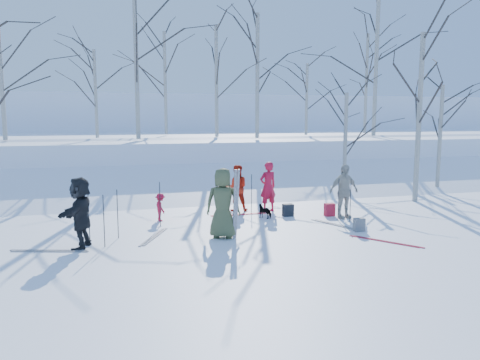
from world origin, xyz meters
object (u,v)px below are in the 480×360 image
object	(u,v)px
skier_olive_center	(223,203)
skier_red_north	(268,187)
skier_redor_behind	(237,188)
skier_red_seated	(160,207)
backpack_red	(330,210)
skier_grey_west	(80,213)
backpack_grey	(359,225)
backpack_dark	(288,210)
dog	(265,211)
skier_cream_east	(344,191)

from	to	relation	value
skier_olive_center	skier_red_north	world-z (taller)	skier_olive_center
skier_olive_center	skier_redor_behind	bearing A→B (deg)	-87.64
skier_redor_behind	skier_red_seated	xyz separation A→B (m)	(-2.74, -0.88, -0.37)
skier_olive_center	backpack_red	distance (m)	4.51
skier_red_seated	skier_grey_west	size ratio (longest dim) A/B	0.49
skier_red_north	backpack_red	world-z (taller)	skier_red_north
skier_red_north	backpack_red	size ratio (longest dim) A/B	4.13
skier_red_seated	backpack_grey	xyz separation A→B (m)	(5.36, -2.90, -0.25)
skier_grey_west	backpack_dark	bearing A→B (deg)	124.63
skier_redor_behind	dog	bearing A→B (deg)	125.15
skier_olive_center	dog	world-z (taller)	skier_olive_center
skier_redor_behind	backpack_red	xyz separation A→B (m)	(2.75, -1.64, -0.60)
dog	backpack_grey	world-z (taller)	dog
dog	backpack_grey	xyz separation A→B (m)	(2.04, -2.40, -0.04)
skier_olive_center	backpack_grey	bearing A→B (deg)	-161.56
skier_redor_behind	skier_grey_west	xyz separation A→B (m)	(-4.98, -3.39, 0.09)
skier_grey_west	dog	bearing A→B (deg)	126.32
skier_cream_east	dog	size ratio (longest dim) A/B	3.30
skier_cream_east	skier_grey_west	world-z (taller)	skier_grey_west
skier_olive_center	skier_grey_west	xyz separation A→B (m)	(-3.66, 0.03, -0.06)
skier_red_north	skier_cream_east	bearing A→B (deg)	127.63
dog	backpack_red	size ratio (longest dim) A/B	1.27
backpack_red	backpack_grey	bearing A→B (deg)	-93.42
skier_redor_behind	skier_red_seated	size ratio (longest dim) A/B	1.83
backpack_red	backpack_dark	xyz separation A→B (m)	(-1.34, 0.35, -0.01)
skier_cream_east	skier_olive_center	bearing A→B (deg)	-167.83
skier_olive_center	skier_red_seated	size ratio (longest dim) A/B	2.17
skier_olive_center	skier_grey_west	bearing A→B (deg)	22.98
skier_red_seated	backpack_dark	xyz separation A→B (m)	(4.15, -0.41, -0.24)
skier_cream_east	backpack_dark	xyz separation A→B (m)	(-1.62, 0.77, -0.68)
skier_red_north	skier_cream_east	distance (m)	2.63
dog	backpack_dark	world-z (taller)	dog
skier_cream_east	skier_grey_west	xyz separation A→B (m)	(-8.02, -1.34, 0.02)
skier_olive_center	skier_red_north	xyz separation A→B (m)	(2.34, 3.05, -0.09)
backpack_dark	skier_redor_behind	bearing A→B (deg)	137.71
skier_olive_center	backpack_grey	xyz separation A→B (m)	(3.95, -0.35, -0.77)
skier_olive_center	backpack_grey	distance (m)	4.04
backpack_grey	skier_olive_center	bearing A→B (deg)	174.94
skier_red_seated	backpack_red	world-z (taller)	skier_red_seated
skier_red_seated	backpack_grey	distance (m)	6.10
skier_red_seated	skier_redor_behind	bearing A→B (deg)	-83.68
skier_olive_center	skier_red_north	distance (m)	3.85
skier_redor_behind	dog	distance (m)	1.60
skier_olive_center	backpack_grey	size ratio (longest dim) A/B	5.05
backpack_red	dog	bearing A→B (deg)	173.13
skier_red_north	dog	distance (m)	1.27
skier_red_seated	dog	bearing A→B (deg)	-109.98
skier_olive_center	skier_red_seated	world-z (taller)	skier_olive_center
skier_red_seated	skier_grey_west	distance (m)	3.40
skier_red_north	backpack_dark	bearing A→B (deg)	100.81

